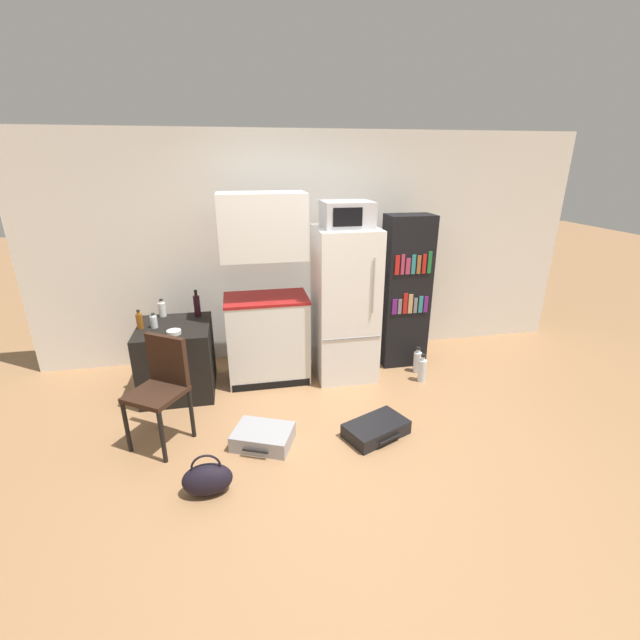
% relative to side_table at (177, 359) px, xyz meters
% --- Properties ---
extents(ground_plane, '(24.00, 24.00, 0.00)m').
position_rel_side_table_xyz_m(ground_plane, '(1.38, -1.23, -0.36)').
color(ground_plane, '#A3754C').
extents(wall_back, '(6.40, 0.10, 2.59)m').
position_rel_side_table_xyz_m(wall_back, '(1.58, 0.77, 0.93)').
color(wall_back, white).
rests_on(wall_back, ground_plane).
extents(side_table, '(0.71, 0.75, 0.73)m').
position_rel_side_table_xyz_m(side_table, '(0.00, 0.00, 0.00)').
color(side_table, black).
rests_on(side_table, ground_plane).
extents(kitchen_hutch, '(0.87, 0.55, 1.99)m').
position_rel_side_table_xyz_m(kitchen_hutch, '(0.94, 0.11, 0.54)').
color(kitchen_hutch, silver).
rests_on(kitchen_hutch, ground_plane).
extents(refrigerator, '(0.64, 0.66, 1.64)m').
position_rel_side_table_xyz_m(refrigerator, '(1.78, 0.05, 0.46)').
color(refrigerator, white).
rests_on(refrigerator, ground_plane).
extents(microwave, '(0.49, 0.43, 0.26)m').
position_rel_side_table_xyz_m(microwave, '(1.78, 0.05, 1.40)').
color(microwave, '#B7B7BC').
rests_on(microwave, refrigerator).
extents(bookshelf, '(0.51, 0.34, 1.73)m').
position_rel_side_table_xyz_m(bookshelf, '(2.52, 0.21, 0.50)').
color(bookshelf, black).
rests_on(bookshelf, ground_plane).
extents(bottle_amber_beer, '(0.06, 0.06, 0.19)m').
position_rel_side_table_xyz_m(bottle_amber_beer, '(-0.30, -0.01, 0.44)').
color(bottle_amber_beer, brown).
rests_on(bottle_amber_beer, side_table).
extents(bottle_wine_dark, '(0.07, 0.07, 0.29)m').
position_rel_side_table_xyz_m(bottle_wine_dark, '(0.23, 0.24, 0.48)').
color(bottle_wine_dark, black).
rests_on(bottle_wine_dark, side_table).
extents(bottle_clear_short, '(0.07, 0.07, 0.15)m').
position_rel_side_table_xyz_m(bottle_clear_short, '(-0.17, -0.02, 0.43)').
color(bottle_clear_short, silver).
rests_on(bottle_clear_short, side_table).
extents(bottle_milk_white, '(0.07, 0.07, 0.19)m').
position_rel_side_table_xyz_m(bottle_milk_white, '(-0.14, 0.31, 0.44)').
color(bottle_milk_white, white).
rests_on(bottle_milk_white, side_table).
extents(bowl, '(0.13, 0.13, 0.04)m').
position_rel_side_table_xyz_m(bowl, '(0.04, -0.22, 0.38)').
color(bowl, silver).
rests_on(bowl, side_table).
extents(chair, '(0.55, 0.55, 0.93)m').
position_rel_side_table_xyz_m(chair, '(-0.01, -0.84, 0.20)').
color(chair, black).
rests_on(chair, ground_plane).
extents(suitcase_large_flat, '(0.63, 0.51, 0.13)m').
position_rel_side_table_xyz_m(suitcase_large_flat, '(1.77, -1.15, -0.30)').
color(suitcase_large_flat, black).
rests_on(suitcase_large_flat, ground_plane).
extents(suitcase_small_flat, '(0.58, 0.51, 0.14)m').
position_rel_side_table_xyz_m(suitcase_small_flat, '(0.79, -1.09, -0.29)').
color(suitcase_small_flat, '#99999E').
rests_on(suitcase_small_flat, ground_plane).
extents(handbag, '(0.36, 0.20, 0.33)m').
position_rel_side_table_xyz_m(handbag, '(0.35, -1.58, -0.24)').
color(handbag, black).
rests_on(handbag, ground_plane).
extents(water_bottle_front, '(0.09, 0.09, 0.30)m').
position_rel_side_table_xyz_m(water_bottle_front, '(2.60, -0.09, -0.24)').
color(water_bottle_front, silver).
rests_on(water_bottle_front, ground_plane).
extents(water_bottle_middle, '(0.09, 0.09, 0.32)m').
position_rel_side_table_xyz_m(water_bottle_middle, '(2.57, -0.30, -0.23)').
color(water_bottle_middle, silver).
rests_on(water_bottle_middle, ground_plane).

